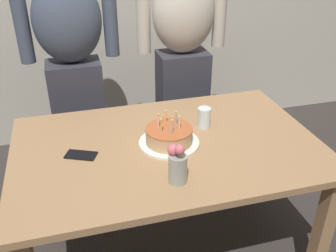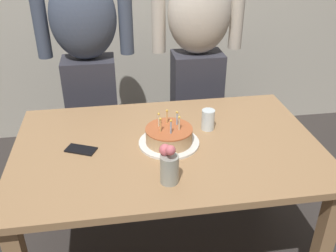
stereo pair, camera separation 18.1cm
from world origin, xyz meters
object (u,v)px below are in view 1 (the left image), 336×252
at_px(water_glass_near, 204,118).
at_px(person_woman_cardigan, 183,59).
at_px(birthday_cake, 169,136).
at_px(flower_vase, 177,165).
at_px(cell_phone, 81,155).
at_px(person_man_bearded, 73,69).

height_order(water_glass_near, person_woman_cardigan, person_woman_cardigan).
distance_m(birthday_cake, flower_vase, 0.31).
height_order(water_glass_near, flower_vase, flower_vase).
bearing_deg(water_glass_near, flower_vase, -123.24).
height_order(birthday_cake, cell_phone, birthday_cake).
bearing_deg(cell_phone, person_woman_cardigan, 71.87).
bearing_deg(person_woman_cardigan, flower_vase, 71.54).
distance_m(birthday_cake, person_man_bearded, 0.91).
distance_m(birthday_cake, cell_phone, 0.43).
distance_m(cell_phone, person_man_bearded, 0.82).
relative_size(water_glass_near, flower_vase, 0.57).
bearing_deg(person_woman_cardigan, birthday_cake, 68.22).
height_order(birthday_cake, person_woman_cardigan, person_woman_cardigan).
relative_size(cell_phone, person_woman_cardigan, 0.09).
relative_size(birthday_cake, flower_vase, 1.55).
xyz_separation_m(water_glass_near, person_woman_cardigan, (0.10, 0.70, 0.08)).
xyz_separation_m(flower_vase, person_man_bearded, (-0.36, 1.12, 0.05)).
bearing_deg(birthday_cake, flower_vase, -98.90).
xyz_separation_m(water_glass_near, flower_vase, (-0.27, -0.42, 0.03)).
height_order(flower_vase, person_man_bearded, person_man_bearded).
relative_size(person_man_bearded, person_woman_cardigan, 1.00).
distance_m(water_glass_near, flower_vase, 0.50).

